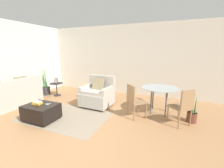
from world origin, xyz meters
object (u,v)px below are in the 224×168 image
picture_frame (56,81)px  potted_plant_small (192,114)px  dining_chair_near_left (134,99)px  ottoman (41,112)px  armchair (97,95)px  book_stack (37,103)px  couch (7,98)px  dining_table (160,91)px  tv_remote_primary (48,104)px  potted_plant (46,88)px  dining_chair_near_right (183,105)px  tv_remote_secondary (49,104)px  side_table (57,87)px

picture_frame → potted_plant_small: (4.73, -0.48, -0.41)m
dining_chair_near_left → ottoman: bearing=-153.8°
armchair → book_stack: size_ratio=3.90×
couch → dining_table: bearing=17.9°
ottoman → tv_remote_primary: 0.26m
picture_frame → dining_table: bearing=-3.0°
armchair → ottoman: armchair is taller
potted_plant → dining_chair_near_left: (3.85, -0.73, 0.25)m
potted_plant → ottoman: bearing=-46.3°
ottoman → tv_remote_primary: tv_remote_primary is taller
tv_remote_primary → dining_chair_near_right: 3.32m
tv_remote_secondary → side_table: size_ratio=0.27×
dining_chair_near_right → couch: bearing=-170.5°
tv_remote_secondary → dining_table: (2.58, 1.51, 0.24)m
tv_remote_secondary → couch: bearing=176.9°
tv_remote_secondary → potted_plant: bearing=138.1°
armchair → potted_plant: bearing=172.8°
side_table → picture_frame: (-0.00, -0.00, 0.25)m
side_table → book_stack: bearing=-59.8°
dining_table → ottoman: bearing=-149.0°
book_stack → tv_remote_secondary: book_stack is taller
couch → picture_frame: bearing=73.6°
book_stack → tv_remote_primary: size_ratio=1.72×
ottoman → couch: bearing=172.4°
ottoman → picture_frame: size_ratio=3.68×
side_table → dining_table: size_ratio=0.50×
potted_plant → side_table: bearing=6.3°
tv_remote_secondary → dining_chair_near_left: bearing=24.9°
couch → dining_chair_near_left: bearing=12.4°
book_stack → dining_chair_near_left: 2.49m
ottoman → dining_chair_near_left: dining_chair_near_left is taller
potted_plant → side_table: 0.54m
armchair → tv_remote_primary: size_ratio=6.73×
dining_chair_near_left → potted_plant: bearing=169.3°
couch → dining_chair_near_right: size_ratio=2.33×
book_stack → tv_remote_secondary: bearing=26.1°
armchair → dining_chair_near_left: (1.30, -0.41, 0.14)m
potted_plant_small → potted_plant: bearing=175.4°
picture_frame → dining_table: dining_table is taller
ottoman → tv_remote_secondary: size_ratio=5.71×
couch → dining_table: couch is taller
armchair → book_stack: bearing=-123.0°
dining_chair_near_right → potted_plant_small: 0.51m
couch → tv_remote_primary: 1.78m
armchair → dining_chair_near_right: (2.46, -0.41, 0.14)m
side_table → dining_chair_near_right: bearing=-10.0°
couch → ottoman: 1.67m
tv_remote_primary → potted_plant_small: size_ratio=0.18×
couch → side_table: size_ratio=4.17×
picture_frame → potted_plant: bearing=-173.7°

